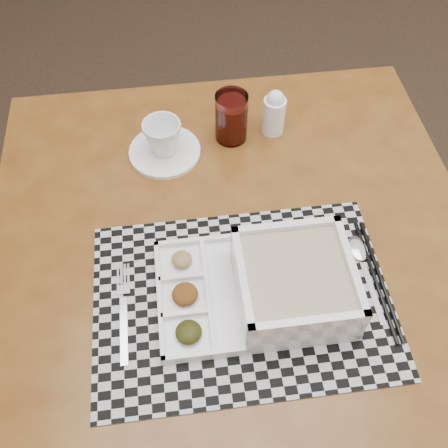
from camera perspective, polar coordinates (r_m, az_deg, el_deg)
The scene contains 11 objects.
floor at distance 2.15m, azimuth 17.93°, elevation 9.18°, with size 5.00×5.00×0.00m, color black.
dining_table at distance 0.98m, azimuth 1.17°, elevation -4.08°, with size 0.92×0.92×0.68m.
placemat at distance 0.86m, azimuth 2.11°, elevation -8.53°, with size 0.50×0.35×0.00m, color #B2B2BB.
serving_tray at distance 0.83m, azimuth 6.60°, elevation -7.02°, with size 0.32×0.22×0.09m.
fork at distance 0.86m, azimuth -11.39°, elevation -9.56°, with size 0.02×0.19×0.00m.
spoon at distance 0.93m, azimuth 15.29°, elevation -3.40°, with size 0.04×0.18×0.01m.
chopsticks at distance 0.91m, azimuth 17.16°, elevation -6.01°, with size 0.02×0.24×0.01m.
saucer at distance 1.06m, azimuth -6.78°, elevation 8.21°, with size 0.15×0.15×0.01m, color white.
cup at distance 1.03m, azimuth -7.00°, elevation 9.81°, with size 0.08×0.08×0.07m, color white.
juice_glass at distance 1.06m, azimuth 0.84°, elevation 11.94°, with size 0.07×0.07×0.11m.
creamer_bottle at distance 1.08m, azimuth 5.74°, elevation 12.55°, with size 0.05×0.05×0.11m.
Camera 1 is at (-0.83, -1.36, 1.45)m, focal length 40.00 mm.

